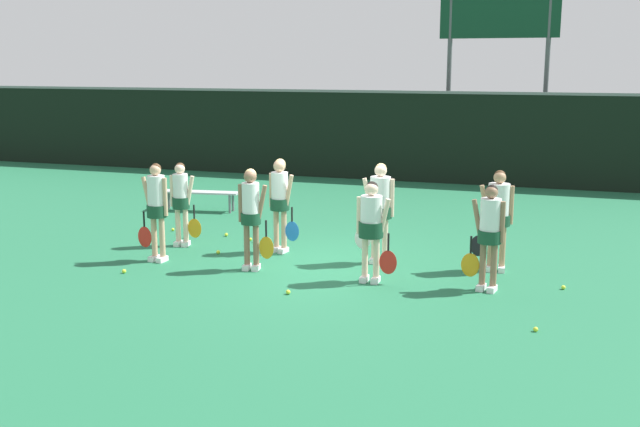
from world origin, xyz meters
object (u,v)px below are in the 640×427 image
at_px(player_5, 280,197).
at_px(tennis_ball_3, 536,329).
at_px(player_6, 380,204).
at_px(tennis_ball_2, 218,252).
at_px(player_4, 181,198).
at_px(tennis_ball_8, 173,229).
at_px(bench_courtside, 199,194).
at_px(tennis_ball_9, 250,239).
at_px(tennis_ball_10, 226,235).
at_px(player_3, 489,229).
at_px(tennis_ball_6, 288,292).
at_px(tennis_ball_1, 185,237).
at_px(tennis_ball_7, 489,251).
at_px(player_1, 251,211).
at_px(player_2, 372,223).
at_px(tennis_ball_11, 255,241).
at_px(tennis_ball_4, 124,271).
at_px(player_0, 156,204).
at_px(tennis_ball_0, 563,287).
at_px(tennis_ball_5, 151,236).
at_px(player_7, 498,211).
at_px(scoreboard, 499,24).

relative_size(player_5, tennis_ball_3, 26.66).
bearing_deg(player_6, tennis_ball_2, -175.09).
bearing_deg(player_4, tennis_ball_8, 119.85).
height_order(player_4, tennis_ball_8, player_4).
bearing_deg(bench_courtside, tennis_ball_9, -53.15).
xyz_separation_m(player_4, tennis_ball_10, (0.46, 0.97, -0.90)).
relative_size(player_3, tennis_ball_6, 23.36).
height_order(tennis_ball_3, tennis_ball_9, tennis_ball_3).
bearing_deg(player_5, player_3, -6.38).
distance_m(tennis_ball_1, tennis_ball_7, 5.98).
distance_m(player_1, player_2, 2.12).
bearing_deg(tennis_ball_11, tennis_ball_4, -114.18).
relative_size(player_0, tennis_ball_7, 26.72).
height_order(tennis_ball_0, tennis_ball_3, tennis_ball_0).
distance_m(tennis_ball_5, tennis_ball_6, 4.77).
bearing_deg(player_7, tennis_ball_0, -39.57).
bearing_deg(player_2, bench_courtside, 141.19).
bearing_deg(tennis_ball_6, player_6, 68.82).
height_order(player_7, tennis_ball_2, player_7).
relative_size(player_4, tennis_ball_1, 24.32).
distance_m(tennis_ball_3, tennis_ball_6, 3.70).
bearing_deg(scoreboard, player_2, -93.35).
bearing_deg(tennis_ball_0, tennis_ball_7, 124.78).
bearing_deg(scoreboard, player_0, -111.18).
bearing_deg(player_4, tennis_ball_10, 57.00).
bearing_deg(tennis_ball_4, bench_courtside, 104.22).
bearing_deg(tennis_ball_8, tennis_ball_5, -98.67).
bearing_deg(tennis_ball_6, tennis_ball_7, 53.34).
distance_m(player_3, player_7, 1.19).
relative_size(tennis_ball_6, tennis_ball_9, 1.10).
relative_size(player_3, tennis_ball_0, 24.89).
bearing_deg(tennis_ball_6, player_5, 114.00).
xyz_separation_m(player_6, tennis_ball_1, (-4.17, 0.59, -1.03)).
relative_size(player_1, tennis_ball_4, 25.01).
bearing_deg(tennis_ball_11, tennis_ball_9, 140.61).
bearing_deg(tennis_ball_4, tennis_ball_8, 104.99).
height_order(player_0, tennis_ball_1, player_0).
distance_m(player_6, tennis_ball_7, 2.44).
bearing_deg(tennis_ball_7, scoreboard, 95.47).
bearing_deg(tennis_ball_9, bench_courtside, 134.70).
height_order(player_3, tennis_ball_4, player_3).
bearing_deg(player_6, scoreboard, 83.74).
xyz_separation_m(scoreboard, bench_courtside, (-6.10, -7.60, -4.18)).
height_order(tennis_ball_3, tennis_ball_5, same).
distance_m(player_3, tennis_ball_4, 6.05).
relative_size(tennis_ball_5, tennis_ball_8, 1.02).
relative_size(bench_courtside, tennis_ball_3, 30.41).
distance_m(bench_courtside, player_3, 8.42).
xyz_separation_m(player_2, player_7, (1.84, 1.31, 0.06)).
bearing_deg(tennis_ball_7, player_0, -156.26).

